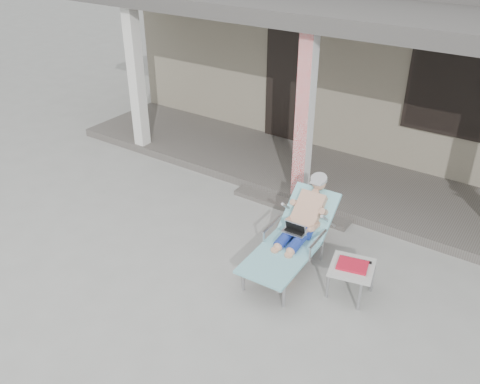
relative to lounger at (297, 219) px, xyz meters
The scene contains 7 objects.
ground 1.21m from the lounger, 139.11° to the right, with size 60.00×60.00×0.00m, color #9E9E99.
house 5.98m from the lounger, 97.20° to the left, with size 10.40×5.40×3.30m.
porch_deck 2.55m from the lounger, 107.43° to the left, with size 10.00×2.00×0.15m, color #605B56.
porch_overhang 3.19m from the lounger, 107.82° to the left, with size 10.00×2.30×2.85m.
porch_step 1.57m from the lounger, 121.49° to the left, with size 2.00×0.30×0.07m, color #605B56.
lounger is the anchor object (origin of this frame).
side_table 0.95m from the lounger, 11.38° to the right, with size 0.62×0.62×0.47m.
Camera 1 is at (3.25, -4.36, 4.26)m, focal length 38.00 mm.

